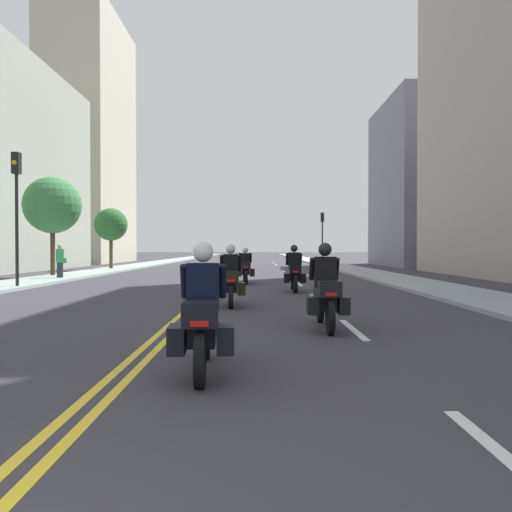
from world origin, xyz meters
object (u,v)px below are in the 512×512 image
(motorcycle_4, at_px, (244,269))
(street_tree_1, at_px, (109,225))
(motorcycle_2, at_px, (229,281))
(motorcycle_0, at_px, (201,320))
(pedestrian_2, at_px, (59,261))
(street_tree_0, at_px, (51,205))
(motorcycle_3, at_px, (293,273))
(traffic_light_near, at_px, (15,196))
(motorcycle_1, at_px, (324,294))
(traffic_light_far, at_px, (321,229))

(motorcycle_4, bearing_deg, street_tree_1, 122.74)
(motorcycle_2, relative_size, street_tree_1, 0.48)
(motorcycle_0, xyz_separation_m, street_tree_1, (-9.58, 29.29, 2.52))
(pedestrian_2, height_order, street_tree_0, street_tree_0)
(motorcycle_0, bearing_deg, pedestrian_2, 112.74)
(motorcycle_3, bearing_deg, street_tree_1, 124.09)
(motorcycle_3, relative_size, pedestrian_2, 1.22)
(motorcycle_0, xyz_separation_m, motorcycle_2, (-0.02, 7.24, 0.00))
(motorcycle_0, height_order, traffic_light_near, traffic_light_near)
(motorcycle_3, distance_m, traffic_light_near, 10.78)
(motorcycle_2, relative_size, street_tree_0, 0.40)
(motorcycle_0, distance_m, traffic_light_near, 15.48)
(motorcycle_1, bearing_deg, pedestrian_2, 126.64)
(motorcycle_1, bearing_deg, motorcycle_4, 98.67)
(motorcycle_2, xyz_separation_m, pedestrian_2, (-8.82, 10.94, 0.23))
(traffic_light_far, bearing_deg, pedestrian_2, -128.63)
(motorcycle_2, height_order, street_tree_0, street_tree_0)
(motorcycle_1, xyz_separation_m, motorcycle_3, (0.03, 8.24, -0.01))
(pedestrian_2, bearing_deg, traffic_light_near, -102.17)
(street_tree_0, distance_m, street_tree_1, 8.99)
(pedestrian_2, bearing_deg, motorcycle_0, -81.54)
(motorcycle_1, xyz_separation_m, traffic_light_far, (4.40, 33.82, 2.53))
(motorcycle_0, xyz_separation_m, motorcycle_1, (1.98, 3.41, 0.01))
(motorcycle_0, height_order, traffic_light_far, traffic_light_far)
(motorcycle_3, height_order, street_tree_0, street_tree_0)
(motorcycle_4, xyz_separation_m, traffic_light_far, (6.19, 21.46, 2.56))
(traffic_light_near, bearing_deg, motorcycle_0, -56.78)
(pedestrian_2, distance_m, street_tree_1, 11.37)
(traffic_light_far, xyz_separation_m, pedestrian_2, (-15.22, -19.05, -2.30))
(traffic_light_far, relative_size, pedestrian_2, 2.66)
(motorcycle_0, bearing_deg, motorcycle_2, 86.99)
(pedestrian_2, bearing_deg, motorcycle_4, -32.46)
(traffic_light_near, xyz_separation_m, street_tree_0, (-1.74, 7.61, 0.28))
(motorcycle_3, distance_m, traffic_light_far, 26.07)
(pedestrian_2, xyz_separation_m, street_tree_1, (-0.74, 11.11, 2.29))
(motorcycle_3, bearing_deg, traffic_light_far, 81.09)
(traffic_light_far, height_order, street_tree_0, street_tree_0)
(motorcycle_3, xyz_separation_m, street_tree_0, (-12.08, 8.69, 3.13))
(motorcycle_2, distance_m, motorcycle_3, 4.86)
(traffic_light_near, relative_size, street_tree_1, 1.18)
(traffic_light_far, relative_size, street_tree_0, 0.87)
(motorcycle_0, relative_size, street_tree_1, 0.48)
(motorcycle_0, bearing_deg, motorcycle_1, 56.61)
(motorcycle_4, bearing_deg, street_tree_0, 152.88)
(motorcycle_3, bearing_deg, motorcycle_4, 114.68)
(motorcycle_1, bearing_deg, street_tree_1, 114.48)
(motorcycle_2, xyz_separation_m, traffic_light_near, (-8.31, 5.49, 2.85))
(street_tree_1, bearing_deg, motorcycle_1, -65.93)
(motorcycle_4, distance_m, street_tree_1, 16.88)
(motorcycle_0, distance_m, street_tree_1, 30.92)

